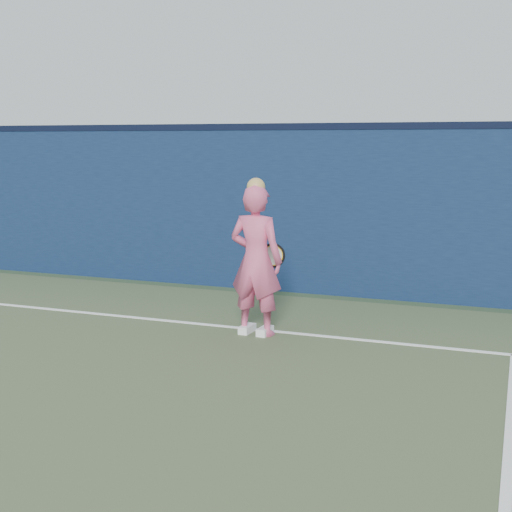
% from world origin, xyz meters
% --- Properties ---
extents(backstop_wall, '(24.00, 0.40, 2.50)m').
position_xyz_m(backstop_wall, '(0.00, 6.50, 1.25)').
color(backstop_wall, '#0D1C3A').
rests_on(backstop_wall, ground).
extents(wall_cap, '(24.00, 0.42, 0.10)m').
position_xyz_m(wall_cap, '(0.00, 6.50, 2.55)').
color(wall_cap, black).
rests_on(wall_cap, backstop_wall).
extents(player, '(0.70, 0.49, 1.91)m').
position_xyz_m(player, '(1.82, 3.84, 0.92)').
color(player, '#D2517A').
rests_on(player, ground).
extents(racket, '(0.59, 0.15, 0.32)m').
position_xyz_m(racket, '(1.86, 4.26, 0.91)').
color(racket, black).
rests_on(racket, ground).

